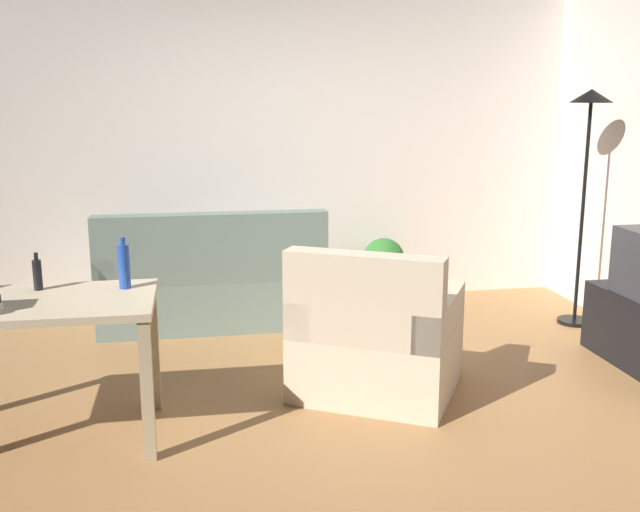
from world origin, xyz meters
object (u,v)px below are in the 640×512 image
bottle_blue (124,266)px  potted_plant (383,266)px  couch (212,285)px  armchair (376,342)px  desk (34,321)px  bottle_dark (37,274)px  torchiere_lamp (588,143)px

bottle_blue → potted_plant: bearing=46.0°
couch → armchair: size_ratio=1.44×
desk → bottle_dark: 0.28m
couch → bottle_dark: size_ratio=8.54×
desk → armchair: 1.91m
bottle_blue → armchair: bearing=5.8°
desk → armchair: size_ratio=1.01×
couch → desk: 2.14m
armchair → bottle_blue: bearing=35.3°
armchair → bottle_blue: 1.53m
couch → potted_plant: bearing=-168.0°
armchair → bottle_dark: size_ratio=5.94×
torchiere_lamp → armchair: bearing=-150.5°
couch → bottle_dark: (-0.95, -1.69, 0.54)m
torchiere_lamp → bottle_blue: size_ratio=6.52×
potted_plant → desk: bearing=-137.6°
armchair → bottle_dark: 1.94m
couch → potted_plant: size_ratio=3.02×
potted_plant → armchair: (-0.56, -1.90, -0.01)m
couch → bottle_blue: bottle_blue is taller
desk → potted_plant: 3.29m
potted_plant → bottle_blue: bottle_blue is taller
armchair → couch: bearing=-30.6°
desk → armchair: (1.86, 0.30, -0.33)m
couch → bottle_blue: size_ratio=6.20×
bottle_blue → desk: bearing=-160.3°
bottle_dark → bottle_blue: (0.45, -0.05, 0.04)m
desk → bottle_blue: 0.52m
potted_plant → armchair: size_ratio=0.48×
desk → bottle_dark: size_ratio=5.98×
potted_plant → bottle_dark: 3.19m
desk → armchair: bearing=9.7°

